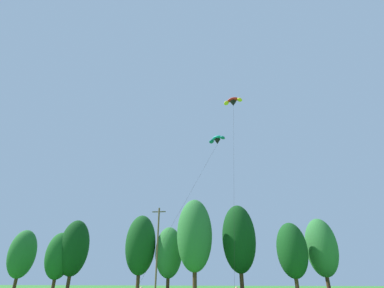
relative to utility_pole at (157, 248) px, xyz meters
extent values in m
cylinder|color=#472D19|center=(-27.16, 6.66, -5.25)|extent=(0.57, 0.57, 2.69)
ellipsoid|color=#236628|center=(-27.16, 6.66, -0.07)|extent=(4.70, 4.70, 8.44)
cylinder|color=#472D19|center=(-19.03, 5.31, -5.36)|extent=(0.55, 0.55, 2.49)
ellipsoid|color=#19561E|center=(-19.03, 5.31, -0.58)|extent=(4.48, 4.48, 7.78)
cylinder|color=#472D19|center=(-16.79, 5.99, -5.07)|extent=(0.60, 0.60, 3.05)
ellipsoid|color=#0F3D14|center=(-16.79, 5.99, 0.80)|extent=(5.09, 5.09, 9.56)
cylinder|color=#472D19|center=(-4.88, 7.13, -4.97)|extent=(0.62, 0.62, 3.25)
ellipsoid|color=#144719|center=(-4.88, 7.13, 1.29)|extent=(5.30, 5.30, 10.19)
cylinder|color=#472D19|center=(0.19, 7.70, -5.24)|extent=(0.57, 0.57, 2.72)
ellipsoid|color=#2D7033|center=(0.19, 7.70, -0.01)|extent=(4.73, 4.73, 8.52)
cylinder|color=#472D19|center=(5.28, 3.66, -4.75)|extent=(0.66, 0.66, 3.69)
ellipsoid|color=#2D7033|center=(5.28, 3.66, 2.35)|extent=(5.78, 5.78, 11.56)
cylinder|color=#472D19|center=(12.56, 6.32, -4.83)|extent=(0.65, 0.65, 3.54)
ellipsoid|color=#0F3D14|center=(12.56, 6.32, 1.98)|extent=(5.61, 5.61, 11.09)
cylinder|color=#472D19|center=(20.54, 3.74, -5.28)|extent=(0.56, 0.56, 2.63)
ellipsoid|color=#144719|center=(20.54, 3.74, -0.23)|extent=(4.63, 4.63, 8.24)
cylinder|color=#472D19|center=(25.68, 6.21, -5.16)|extent=(0.59, 0.59, 2.88)
ellipsoid|color=#2D7033|center=(25.68, 6.21, 0.37)|extent=(4.90, 4.90, 9.01)
cylinder|color=brown|center=(0.00, 0.00, -0.27)|extent=(0.26, 0.26, 12.65)
cube|color=brown|center=(0.00, 0.00, 5.45)|extent=(2.20, 0.14, 0.14)
sphere|color=tan|center=(3.59, -19.13, -5.02)|extent=(0.22, 0.22, 0.22)
sphere|color=tan|center=(11.46, -18.13, -5.02)|extent=(0.22, 0.22, 0.22)
ellipsoid|color=teal|center=(10.06, -8.85, 13.69)|extent=(1.72, 1.52, 0.64)
ellipsoid|color=#0F666B|center=(10.86, -9.36, 13.42)|extent=(1.02, 0.93, 0.80)
ellipsoid|color=#0F666B|center=(9.25, -8.35, 13.42)|extent=(1.01, 1.01, 0.80)
cone|color=black|center=(10.09, -8.79, 13.10)|extent=(1.17, 1.17, 0.73)
cylinder|color=black|center=(6.69, -14.04, 3.88)|extent=(6.83, 10.51, 17.73)
ellipsoid|color=red|center=(12.62, -9.90, 19.18)|extent=(1.78, 1.34, 0.67)
ellipsoid|color=yellow|center=(13.57, -10.20, 18.90)|extent=(0.98, 0.93, 0.83)
ellipsoid|color=yellow|center=(11.68, -9.60, 18.90)|extent=(1.05, 0.98, 0.83)
cone|color=black|center=(12.65, -9.82, 18.57)|extent=(1.12, 1.12, 0.76)
cylinder|color=black|center=(11.96, -13.96, 6.39)|extent=(1.38, 8.29, 23.60)
camera|label=1|loc=(11.26, -44.97, -4.34)|focal=26.70mm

